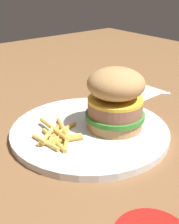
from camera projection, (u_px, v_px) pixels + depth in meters
The scene contains 6 objects.
ground_plane at pixel (78, 138), 0.52m from camera, with size 1.60×1.60×0.00m, color brown.
plate at pixel (90, 130), 0.53m from camera, with size 0.28×0.28×0.01m, color silver.
sandwich at pixel (115, 99), 0.51m from camera, with size 0.10×0.10×0.11m.
fries_pile at pixel (57, 135), 0.49m from camera, with size 0.11×0.09×0.01m.
napkin at pixel (133, 91), 0.72m from camera, with size 0.11×0.11×0.00m, color white.
fork at pixel (133, 90), 0.72m from camera, with size 0.14×0.12×0.00m.
Camera 1 is at (-0.36, 0.27, 0.26)m, focal length 48.22 mm.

